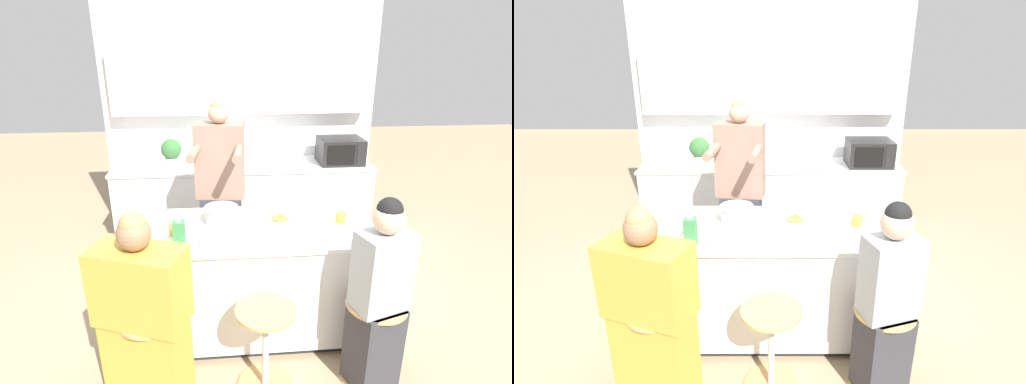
% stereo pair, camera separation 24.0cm
% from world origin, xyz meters
% --- Properties ---
extents(ground_plane, '(16.00, 16.00, 0.00)m').
position_xyz_m(ground_plane, '(0.00, 0.00, 0.00)').
color(ground_plane, tan).
extents(wall_back, '(3.14, 0.22, 2.70)m').
position_xyz_m(wall_back, '(0.00, 1.96, 1.54)').
color(wall_back, white).
rests_on(wall_back, ground_plane).
extents(back_counter, '(2.92, 0.63, 0.91)m').
position_xyz_m(back_counter, '(0.00, 1.65, 0.46)').
color(back_counter, silver).
rests_on(back_counter, ground_plane).
extents(kitchen_island, '(1.81, 0.81, 0.91)m').
position_xyz_m(kitchen_island, '(0.00, 0.00, 0.46)').
color(kitchen_island, black).
rests_on(kitchen_island, ground_plane).
extents(bar_stool_leftmost, '(0.40, 0.40, 0.63)m').
position_xyz_m(bar_stool_leftmost, '(-0.72, -0.62, 0.36)').
color(bar_stool_leftmost, tan).
rests_on(bar_stool_leftmost, ground_plane).
extents(bar_stool_center, '(0.40, 0.40, 0.63)m').
position_xyz_m(bar_stool_center, '(0.00, -0.62, 0.36)').
color(bar_stool_center, tan).
rests_on(bar_stool_center, ground_plane).
extents(bar_stool_rightmost, '(0.40, 0.40, 0.63)m').
position_xyz_m(bar_stool_rightmost, '(0.72, -0.62, 0.36)').
color(bar_stool_rightmost, tan).
rests_on(bar_stool_rightmost, ground_plane).
extents(person_cooking, '(0.47, 0.61, 1.78)m').
position_xyz_m(person_cooking, '(-0.27, 0.60, 0.88)').
color(person_cooking, '#383842').
rests_on(person_cooking, ground_plane).
extents(person_wrapped_blanket, '(0.61, 0.45, 1.35)m').
position_xyz_m(person_wrapped_blanket, '(-0.75, -0.65, 0.62)').
color(person_wrapped_blanket, gold).
rests_on(person_wrapped_blanket, ground_plane).
extents(person_seated_near, '(0.38, 0.34, 1.38)m').
position_xyz_m(person_seated_near, '(0.72, -0.65, 0.64)').
color(person_seated_near, '#333338').
rests_on(person_seated_near, ground_plane).
extents(cooking_pot, '(0.35, 0.26, 0.13)m').
position_xyz_m(cooking_pot, '(-0.26, 0.09, 0.98)').
color(cooking_pot, '#B7BABC').
rests_on(cooking_pot, kitchen_island).
extents(fruit_bowl, '(0.20, 0.20, 0.06)m').
position_xyz_m(fruit_bowl, '(-0.32, -0.27, 0.94)').
color(fruit_bowl, white).
rests_on(fruit_bowl, kitchen_island).
extents(coffee_cup_near, '(0.11, 0.08, 0.08)m').
position_xyz_m(coffee_cup_near, '(0.65, 0.02, 0.95)').
color(coffee_cup_near, orange).
rests_on(coffee_cup_near, kitchen_island).
extents(coffee_cup_far, '(0.12, 0.09, 0.10)m').
position_xyz_m(coffee_cup_far, '(-0.60, -0.07, 0.96)').
color(coffee_cup_far, orange).
rests_on(coffee_cup_far, kitchen_island).
extents(banana_bunch, '(0.17, 0.12, 0.06)m').
position_xyz_m(banana_bunch, '(0.18, 0.09, 0.94)').
color(banana_bunch, yellow).
rests_on(banana_bunch, kitchen_island).
extents(juice_carton, '(0.08, 0.08, 0.21)m').
position_xyz_m(juice_carton, '(-0.55, -0.27, 1.01)').
color(juice_carton, '#38844C').
rests_on(juice_carton, kitchen_island).
extents(microwave, '(0.49, 0.40, 0.29)m').
position_xyz_m(microwave, '(1.10, 1.62, 1.05)').
color(microwave, black).
rests_on(microwave, back_counter).
extents(potted_plant, '(0.23, 0.23, 0.31)m').
position_xyz_m(potted_plant, '(-0.80, 1.65, 1.08)').
color(potted_plant, beige).
rests_on(potted_plant, back_counter).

